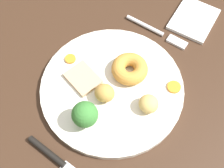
# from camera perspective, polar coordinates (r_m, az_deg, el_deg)

# --- Properties ---
(dining_table) EXTENTS (1.20, 0.84, 0.04)m
(dining_table) POSITION_cam_1_polar(r_m,az_deg,el_deg) (0.63, 1.65, -3.17)
(dining_table) COLOR #382316
(dining_table) RESTS_ON ground
(dinner_plate) EXTENTS (0.29, 0.29, 0.01)m
(dinner_plate) POSITION_cam_1_polar(r_m,az_deg,el_deg) (0.61, -0.00, -0.76)
(dinner_plate) COLOR silver
(dinner_plate) RESTS_ON dining_table
(meat_slice_main) EXTENTS (0.07, 0.08, 0.01)m
(meat_slice_main) POSITION_cam_1_polar(r_m,az_deg,el_deg) (0.61, -5.50, 1.08)
(meat_slice_main) COLOR tan
(meat_slice_main) RESTS_ON dinner_plate
(yorkshire_pudding) EXTENTS (0.07, 0.07, 0.03)m
(yorkshire_pudding) POSITION_cam_1_polar(r_m,az_deg,el_deg) (0.61, 3.34, 2.87)
(yorkshire_pudding) COLOR #C68938
(yorkshire_pudding) RESTS_ON dinner_plate
(roast_potato_left) EXTENTS (0.04, 0.04, 0.03)m
(roast_potato_left) POSITION_cam_1_polar(r_m,az_deg,el_deg) (0.58, -1.40, -1.69)
(roast_potato_left) COLOR #BC8C42
(roast_potato_left) RESTS_ON dinner_plate
(roast_potato_right) EXTENTS (0.05, 0.05, 0.03)m
(roast_potato_right) POSITION_cam_1_polar(r_m,az_deg,el_deg) (0.57, 6.72, -4.09)
(roast_potato_right) COLOR #D8B260
(roast_potato_right) RESTS_ON dinner_plate
(carrot_coin_front) EXTENTS (0.02, 0.02, 0.00)m
(carrot_coin_front) POSITION_cam_1_polar(r_m,az_deg,el_deg) (0.64, -7.85, 4.71)
(carrot_coin_front) COLOR orange
(carrot_coin_front) RESTS_ON dinner_plate
(carrot_coin_back) EXTENTS (0.03, 0.03, 0.00)m
(carrot_coin_back) POSITION_cam_1_polar(r_m,az_deg,el_deg) (0.61, 11.59, -0.55)
(carrot_coin_back) COLOR orange
(carrot_coin_back) RESTS_ON dinner_plate
(broccoli_floret) EXTENTS (0.05, 0.05, 0.06)m
(broccoli_floret) POSITION_cam_1_polar(r_m,az_deg,el_deg) (0.55, -5.12, -5.75)
(broccoli_floret) COLOR #8CB766
(broccoli_floret) RESTS_ON dinner_plate
(fork) EXTENTS (0.03, 0.15, 0.01)m
(fork) POSITION_cam_1_polar(r_m,az_deg,el_deg) (0.70, 8.65, 9.62)
(fork) COLOR silver
(fork) RESTS_ON dining_table
(knife) EXTENTS (0.04, 0.19, 0.01)m
(knife) POSITION_cam_1_polar(r_m,az_deg,el_deg) (0.57, -9.62, -14.39)
(knife) COLOR black
(knife) RESTS_ON dining_table
(folded_napkin) EXTENTS (0.11, 0.09, 0.01)m
(folded_napkin) POSITION_cam_1_polar(r_m,az_deg,el_deg) (0.74, 15.13, 11.69)
(folded_napkin) COLOR white
(folded_napkin) RESTS_ON dining_table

